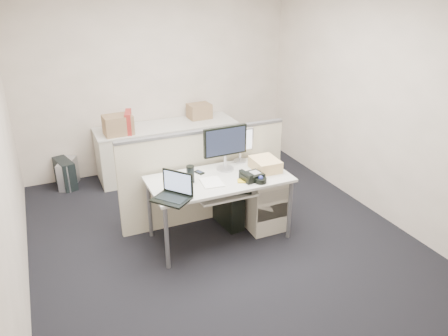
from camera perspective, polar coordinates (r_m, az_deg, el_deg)
name	(u,v)px	position (r m, az deg, el deg)	size (l,w,h in m)	color
floor	(219,236)	(5.00, -0.60, -8.93)	(4.00, 4.50, 0.01)	black
wall_back	(157,78)	(6.48, -8.69, 11.52)	(4.00, 0.02, 2.70)	beige
wall_front	(372,232)	(2.68, 18.82, -7.91)	(4.00, 0.02, 2.70)	beige
wall_left	(0,152)	(4.12, -27.22, 1.90)	(0.02, 4.50, 2.70)	beige
wall_right	(375,101)	(5.49, 19.10, 8.26)	(0.02, 4.50, 2.70)	beige
desk	(219,183)	(4.68, -0.63, -2.02)	(1.50, 0.75, 0.73)	beige
keyboard_tray	(226,194)	(4.55, 0.26, -3.42)	(0.62, 0.32, 0.02)	beige
drawer_pedestal	(261,200)	(5.09, 4.88, -4.14)	(0.40, 0.55, 0.65)	beige
cubicle_partition	(204,177)	(5.10, -2.60, -1.18)	(2.00, 0.06, 1.10)	beige
back_counter	(168,150)	(6.47, -7.38, 2.40)	(2.00, 0.60, 0.72)	beige
monitor_main	(225,148)	(4.76, 0.15, 2.59)	(0.50, 0.19, 0.50)	black
monitor_small	(240,146)	(4.99, 2.13, 2.94)	(0.32, 0.16, 0.39)	#B7B7BC
laptop	(171,188)	(4.17, -6.98, -2.64)	(0.34, 0.26, 0.26)	black
trackball	(261,180)	(4.55, 4.81, -1.62)	(0.13, 0.13, 0.05)	black
desk_phone	(252,177)	(4.60, 3.68, -1.12)	(0.22, 0.18, 0.07)	black
paper_stack	(212,182)	(4.54, -1.63, -1.88)	(0.21, 0.26, 0.01)	white
sticky_pad	(242,181)	(4.57, 2.33, -1.70)	(0.09, 0.09, 0.01)	gold
travel_mug	(190,175)	(4.53, -4.41, -0.88)	(0.08, 0.08, 0.17)	black
banana	(249,177)	(4.63, 3.28, -1.19)	(0.18, 0.04, 0.04)	gold
cellphone	(199,172)	(4.76, -3.25, -0.58)	(0.06, 0.11, 0.02)	black
manila_folders	(265,164)	(4.84, 5.40, 0.47)	(0.26, 0.34, 0.13)	#F2C089
keyboard	(229,190)	(4.59, 0.63, -2.83)	(0.48, 0.17, 0.03)	black
pc_tower_desk	(228,209)	(5.12, 0.57, -5.31)	(0.18, 0.45, 0.42)	black
pc_tower_spare_dark	(65,174)	(6.41, -20.04, -0.69)	(0.17, 0.42, 0.40)	black
pc_tower_spare_silver	(68,174)	(6.42, -19.70, -0.69)	(0.16, 0.41, 0.38)	#B7B7BC
cardboard_box_left	(118,126)	(6.05, -13.67, 5.41)	(0.38, 0.28, 0.28)	#8F674C
cardboard_box_right	(199,112)	(6.59, -3.24, 7.35)	(0.33, 0.25, 0.24)	#8F674C
red_binder	(129,123)	(6.09, -12.33, 5.80)	(0.08, 0.33, 0.31)	maroon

